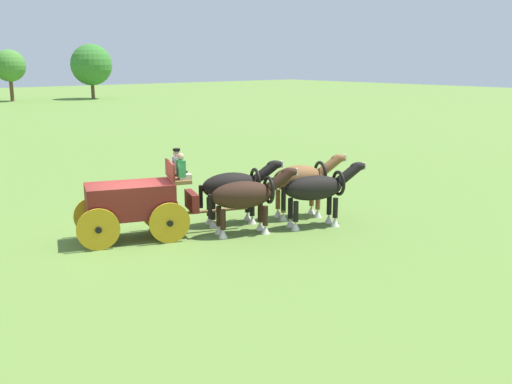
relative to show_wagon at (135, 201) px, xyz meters
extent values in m
plane|color=olive|center=(-0.15, 0.06, -1.26)|extent=(220.00, 220.00, 0.00)
cube|color=maroon|center=(-0.15, 0.06, 0.04)|extent=(3.07, 2.30, 1.08)
cube|color=brown|center=(1.37, -0.51, 0.62)|extent=(0.97, 1.41, 0.12)
cube|color=maroon|center=(1.75, -0.65, -0.15)|extent=(0.62, 1.16, 0.60)
cube|color=maroon|center=(1.09, -0.40, 0.96)|extent=(0.51, 1.24, 0.55)
cube|color=gold|center=(-0.15, 0.06, -0.60)|extent=(2.89, 1.20, 0.16)
cylinder|color=gold|center=(1.16, 0.44, -0.60)|extent=(1.26, 0.53, 1.31)
cylinder|color=black|center=(1.16, 0.44, -0.60)|extent=(0.25, 0.24, 0.20)
cylinder|color=gold|center=(0.60, -1.09, -0.60)|extent=(1.26, 0.53, 1.31)
cylinder|color=black|center=(0.60, -1.09, -0.60)|extent=(0.25, 0.24, 0.20)
cylinder|color=gold|center=(-0.90, 1.20, -0.60)|extent=(1.26, 0.53, 1.31)
cylinder|color=black|center=(-0.90, 1.20, -0.60)|extent=(0.25, 0.24, 0.20)
cylinder|color=gold|center=(-1.46, -0.33, -0.60)|extent=(1.26, 0.53, 1.31)
cylinder|color=black|center=(-1.46, -0.33, -0.60)|extent=(0.25, 0.24, 0.20)
cylinder|color=brown|center=(2.36, -0.87, -0.55)|extent=(2.47, 0.99, 0.10)
cube|color=#2D2D33|center=(1.59, -0.25, 0.76)|extent=(0.49, 0.44, 0.16)
cube|color=silver|center=(1.48, -0.21, 1.04)|extent=(0.35, 0.42, 0.55)
sphere|color=tan|center=(1.48, -0.21, 1.42)|extent=(0.22, 0.22, 0.22)
cylinder|color=black|center=(1.48, -0.21, 1.55)|extent=(0.24, 0.24, 0.08)
cube|color=#BCB293|center=(1.37, -0.85, 0.76)|extent=(0.49, 0.44, 0.16)
cube|color=#338C4C|center=(1.26, -0.80, 1.04)|extent=(0.35, 0.42, 0.55)
sphere|color=tan|center=(1.26, -0.80, 1.42)|extent=(0.22, 0.22, 0.22)
ellipsoid|color=black|center=(3.43, -0.57, 0.11)|extent=(2.26, 1.61, 0.95)
cylinder|color=black|center=(4.19, -0.58, -0.63)|extent=(0.18, 0.18, 0.68)
cone|color=silver|center=(4.19, -0.58, -1.11)|extent=(0.30, 0.30, 0.29)
cylinder|color=black|center=(4.01, -1.07, -0.63)|extent=(0.18, 0.18, 0.68)
cone|color=silver|center=(4.01, -1.07, -1.11)|extent=(0.30, 0.30, 0.29)
cylinder|color=black|center=(2.84, -0.08, -0.63)|extent=(0.18, 0.18, 0.68)
cone|color=silver|center=(2.84, -0.08, -1.11)|extent=(0.30, 0.30, 0.29)
cylinder|color=black|center=(2.66, -0.57, -0.63)|extent=(0.18, 0.18, 0.68)
cone|color=silver|center=(2.66, -0.57, -1.11)|extent=(0.30, 0.30, 0.29)
cylinder|color=black|center=(4.64, -1.02, 0.51)|extent=(1.01, 0.66, 0.81)
ellipsoid|color=black|center=(4.98, -1.15, 0.77)|extent=(0.65, 0.45, 0.32)
cube|color=silver|center=(5.25, -1.25, 0.77)|extent=(0.09, 0.11, 0.24)
torus|color=black|center=(4.29, -0.89, 0.21)|extent=(0.45, 0.96, 0.98)
cylinder|color=black|center=(2.42, -0.20, -0.19)|extent=(0.14, 0.14, 0.80)
ellipsoid|color=#331E14|center=(2.98, -1.79, 0.08)|extent=(2.29, 1.58, 0.91)
cylinder|color=#331E14|center=(3.75, -1.81, -0.64)|extent=(0.18, 0.18, 0.67)
cone|color=silver|center=(3.75, -1.81, -1.12)|extent=(0.30, 0.30, 0.29)
cylinder|color=#331E14|center=(3.58, -2.28, -0.64)|extent=(0.18, 0.18, 0.67)
cone|color=silver|center=(3.58, -2.28, -1.12)|extent=(0.30, 0.30, 0.29)
cylinder|color=#331E14|center=(2.37, -1.30, -0.64)|extent=(0.18, 0.18, 0.67)
cone|color=silver|center=(2.37, -1.30, -1.12)|extent=(0.30, 0.30, 0.29)
cylinder|color=#331E14|center=(2.20, -1.77, -0.64)|extent=(0.18, 0.18, 0.67)
cone|color=silver|center=(2.20, -1.77, -1.12)|extent=(0.30, 0.30, 0.29)
cylinder|color=#331E14|center=(4.21, -2.25, 0.48)|extent=(1.01, 0.66, 0.81)
ellipsoid|color=#331E14|center=(4.55, -2.38, 0.73)|extent=(0.65, 0.45, 0.32)
cube|color=silver|center=(4.82, -2.47, 0.73)|extent=(0.09, 0.11, 0.24)
torus|color=black|center=(3.86, -2.12, 0.18)|extent=(0.44, 0.92, 0.94)
cylinder|color=black|center=(1.94, -1.41, -0.22)|extent=(0.14, 0.14, 0.80)
ellipsoid|color=brown|center=(5.86, -1.47, 0.19)|extent=(2.18, 1.61, 0.99)
cylinder|color=brown|center=(6.60, -1.46, -0.59)|extent=(0.18, 0.18, 0.72)
cone|color=silver|center=(6.60, -1.46, -1.10)|extent=(0.30, 0.30, 0.31)
cylinder|color=brown|center=(6.41, -1.97, -0.59)|extent=(0.18, 0.18, 0.72)
cone|color=silver|center=(6.41, -1.97, -1.10)|extent=(0.30, 0.30, 0.31)
cylinder|color=brown|center=(5.31, -0.98, -0.59)|extent=(0.18, 0.18, 0.72)
cone|color=silver|center=(5.31, -0.98, -1.10)|extent=(0.30, 0.30, 0.31)
cylinder|color=brown|center=(5.13, -1.49, -0.59)|extent=(0.18, 0.18, 0.72)
cone|color=silver|center=(5.13, -1.49, -1.10)|extent=(0.30, 0.30, 0.31)
cylinder|color=brown|center=(7.04, -1.91, 0.60)|extent=(1.01, 0.66, 0.81)
ellipsoid|color=brown|center=(7.38, -2.04, 0.86)|extent=(0.65, 0.45, 0.32)
cube|color=silver|center=(7.65, -2.13, 0.86)|extent=(0.09, 0.11, 0.24)
torus|color=black|center=(6.69, -1.78, 0.29)|extent=(0.46, 0.99, 1.01)
cylinder|color=black|center=(4.90, -1.12, -0.11)|extent=(0.14, 0.14, 0.80)
ellipsoid|color=black|center=(5.41, -2.69, 0.12)|extent=(2.31, 1.55, 0.86)
cylinder|color=black|center=(6.20, -2.73, -0.60)|extent=(0.18, 0.18, 0.71)
cone|color=silver|center=(6.20, -2.73, -1.11)|extent=(0.30, 0.30, 0.30)
cylinder|color=black|center=(6.04, -3.18, -0.60)|extent=(0.18, 0.18, 0.71)
cone|color=silver|center=(6.04, -3.18, -1.11)|extent=(0.30, 0.30, 0.30)
cylinder|color=black|center=(4.79, -2.21, -0.60)|extent=(0.18, 0.18, 0.71)
cone|color=silver|center=(4.79, -2.21, -1.11)|extent=(0.30, 0.30, 0.30)
cylinder|color=black|center=(4.63, -2.66, -0.60)|extent=(0.18, 0.18, 0.71)
cone|color=silver|center=(4.63, -2.66, -1.11)|extent=(0.30, 0.30, 0.30)
cylinder|color=black|center=(6.66, -3.16, 0.51)|extent=(1.01, 0.66, 0.81)
ellipsoid|color=black|center=(7.01, -3.28, 0.77)|extent=(0.65, 0.45, 0.32)
cube|color=silver|center=(7.27, -3.38, 0.77)|extent=(0.09, 0.11, 0.24)
torus|color=black|center=(6.32, -3.03, 0.22)|extent=(0.42, 0.88, 0.90)
cylinder|color=black|center=(4.36, -2.30, -0.18)|extent=(0.14, 0.14, 0.80)
cylinder|color=brown|center=(17.61, 68.25, 0.42)|extent=(0.50, 0.50, 3.35)
sphere|color=#478433|center=(17.61, 68.25, 3.63)|extent=(4.40, 4.40, 4.40)
cylinder|color=brown|center=(28.55, 65.92, 0.17)|extent=(0.50, 0.50, 2.86)
sphere|color=#387A2D|center=(28.55, 65.92, 3.71)|extent=(6.01, 6.01, 6.01)
camera|label=1|loc=(-8.60, -16.36, 4.45)|focal=40.54mm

